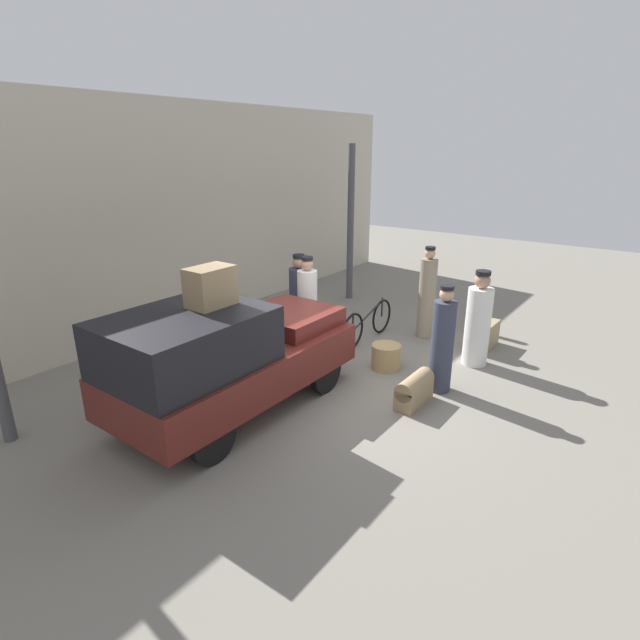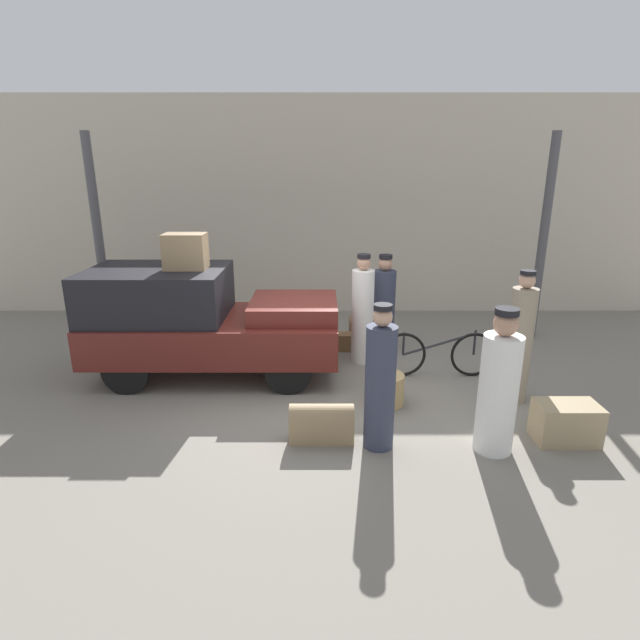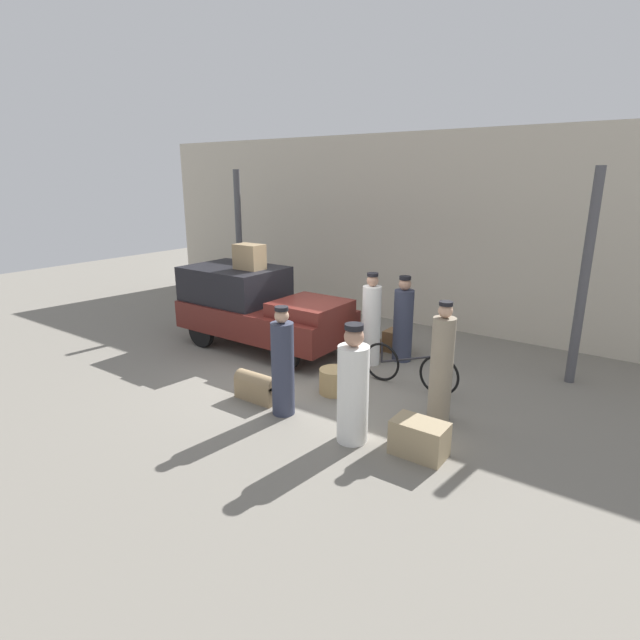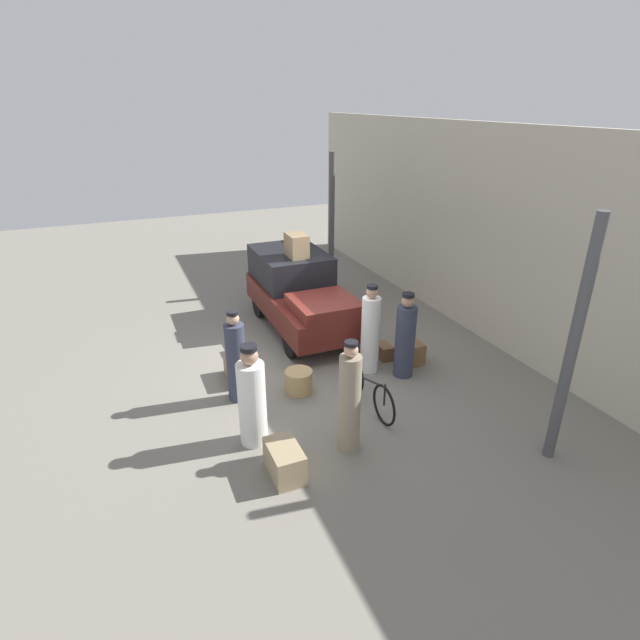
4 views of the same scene
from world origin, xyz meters
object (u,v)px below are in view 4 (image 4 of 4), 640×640
object	(u,v)px
porter_standing_middle	(350,401)
trunk_barrel_dark	(235,369)
conductor_in_dark_uniform	(236,360)
suitcase_black_upright	(285,461)
trunk_wicker_pale	(384,351)
bicycle	(368,388)
wicker_basket	(299,381)
trunk_umber_medium	(411,353)
porter_lifting_near_truck	(252,400)
truck	(300,291)
porter_carrying_trunk	(370,332)
porter_with_bicycle	(405,339)
trunk_on_truck_roof	(297,245)

from	to	relation	value
porter_standing_middle	trunk_barrel_dark	world-z (taller)	porter_standing_middle
conductor_in_dark_uniform	suitcase_black_upright	xyz separation A→B (m)	(2.20, 0.10, -0.55)
conductor_in_dark_uniform	porter_standing_middle	size ratio (longest dim) A/B	0.93
suitcase_black_upright	trunk_wicker_pale	world-z (taller)	suitcase_black_upright
bicycle	wicker_basket	bearing A→B (deg)	-134.61
trunk_umber_medium	porter_lifting_near_truck	bearing A→B (deg)	-71.60
truck	porter_standing_middle	distance (m)	4.58
porter_standing_middle	porter_lifting_near_truck	world-z (taller)	porter_standing_middle
porter_carrying_trunk	porter_lifting_near_truck	distance (m)	3.00
bicycle	trunk_barrel_dark	world-z (taller)	bicycle
porter_standing_middle	suitcase_black_upright	distance (m)	1.27
suitcase_black_upright	trunk_wicker_pale	xyz separation A→B (m)	(-2.51, 3.05, -0.09)
trunk_barrel_dark	conductor_in_dark_uniform	bearing A→B (deg)	-9.46
conductor_in_dark_uniform	truck	bearing A→B (deg)	139.25
conductor_in_dark_uniform	porter_carrying_trunk	bearing A→B (deg)	89.66
conductor_in_dark_uniform	porter_with_bicycle	bearing A→B (deg)	82.29
trunk_umber_medium	trunk_on_truck_roof	distance (m)	3.50
porter_lifting_near_truck	trunk_on_truck_roof	size ratio (longest dim) A/B	2.79
conductor_in_dark_uniform	wicker_basket	bearing A→B (deg)	78.76
truck	bicycle	distance (m)	3.65
conductor_in_dark_uniform	trunk_barrel_dark	xyz separation A→B (m)	(-0.65, 0.11, -0.55)
porter_standing_middle	porter_carrying_trunk	xyz separation A→B (m)	(-1.99, 1.42, -0.02)
trunk_barrel_dark	porter_carrying_trunk	bearing A→B (deg)	75.11
porter_carrying_trunk	conductor_in_dark_uniform	bearing A→B (deg)	-90.34
wicker_basket	porter_standing_middle	xyz separation A→B (m)	(1.80, 0.13, 0.63)
wicker_basket	trunk_barrel_dark	distance (m)	1.30
porter_carrying_trunk	trunk_on_truck_roof	size ratio (longest dim) A/B	2.98
bicycle	trunk_wicker_pale	xyz separation A→B (m)	(-1.45, 1.14, -0.21)
truck	trunk_wicker_pale	world-z (taller)	truck
porter_lifting_near_truck	trunk_on_truck_roof	distance (m)	4.65
porter_lifting_near_truck	trunk_wicker_pale	world-z (taller)	porter_lifting_near_truck
conductor_in_dark_uniform	suitcase_black_upright	distance (m)	2.27
trunk_umber_medium	trunk_barrel_dark	bearing A→B (deg)	-102.04
trunk_umber_medium	trunk_on_truck_roof	xyz separation A→B (m)	(-2.72, -1.42, 1.69)
porter_lifting_near_truck	trunk_umber_medium	xyz separation A→B (m)	(-1.21, 3.64, -0.54)
porter_with_bicycle	trunk_wicker_pale	world-z (taller)	porter_with_bicycle
trunk_on_truck_roof	porter_standing_middle	bearing A→B (deg)	-11.30
truck	porter_carrying_trunk	size ratio (longest dim) A/B	2.06
porter_with_bicycle	trunk_barrel_dark	world-z (taller)	porter_with_bicycle
wicker_basket	porter_lifting_near_truck	bearing A→B (deg)	-47.01
trunk_umber_medium	porter_with_bicycle	bearing A→B (deg)	-49.77
wicker_basket	bicycle	bearing A→B (deg)	45.39
bicycle	porter_carrying_trunk	xyz separation A→B (m)	(-1.12, 0.62, 0.47)
truck	porter_with_bicycle	size ratio (longest dim) A/B	2.18
porter_with_bicycle	trunk_barrel_dark	bearing A→B (deg)	-109.55
bicycle	suitcase_black_upright	bearing A→B (deg)	-60.69
truck	bicycle	world-z (taller)	truck
bicycle	porter_lifting_near_truck	world-z (taller)	porter_lifting_near_truck
porter_with_bicycle	trunk_umber_medium	size ratio (longest dim) A/B	3.85
porter_with_bicycle	trunk_wicker_pale	xyz separation A→B (m)	(-0.74, 0.00, -0.62)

